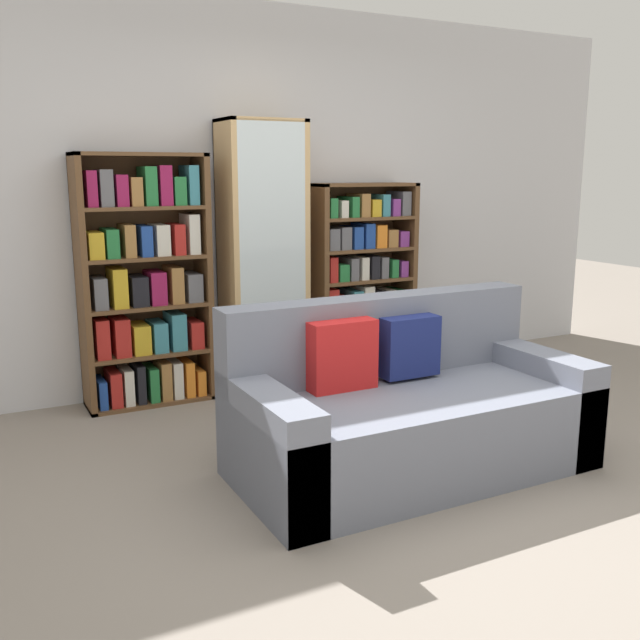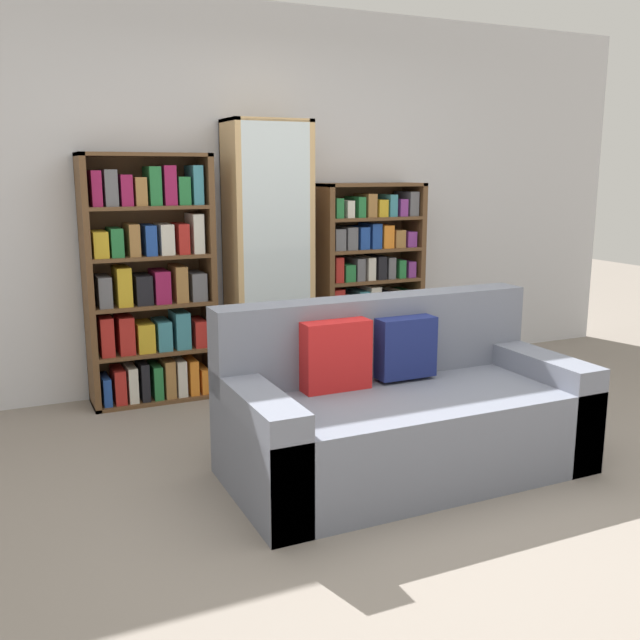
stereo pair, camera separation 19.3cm
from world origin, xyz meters
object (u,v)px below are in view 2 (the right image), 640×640
(couch, at_px, (401,413))
(bookshelf_right, at_px, (368,281))
(bookshelf_left, at_px, (150,284))
(wine_bottle, at_px, (376,369))
(display_cabinet, at_px, (268,257))

(couch, relative_size, bookshelf_right, 1.26)
(couch, distance_m, bookshelf_right, 1.92)
(couch, xyz_separation_m, bookshelf_left, (-0.93, 1.72, 0.49))
(wine_bottle, bearing_deg, bookshelf_right, 69.93)
(bookshelf_left, distance_m, bookshelf_right, 1.67)
(bookshelf_right, bearing_deg, bookshelf_left, -179.99)
(display_cabinet, bearing_deg, wine_bottle, -30.46)
(display_cabinet, relative_size, wine_bottle, 5.67)
(bookshelf_left, height_order, display_cabinet, display_cabinet)
(couch, bearing_deg, display_cabinet, 92.97)
(couch, distance_m, wine_bottle, 1.45)
(display_cabinet, xyz_separation_m, bookshelf_right, (0.82, 0.02, -0.23))
(display_cabinet, distance_m, bookshelf_right, 0.86)
(couch, height_order, bookshelf_left, bookshelf_left)
(display_cabinet, xyz_separation_m, wine_bottle, (0.67, -0.40, -0.81))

